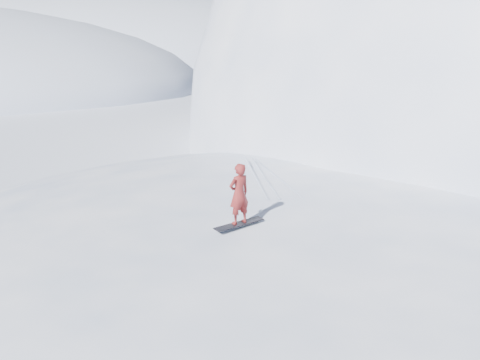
# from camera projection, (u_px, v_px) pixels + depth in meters

# --- Properties ---
(ground) EXTENTS (400.00, 400.00, 0.00)m
(ground) POSITION_uv_depth(u_px,v_px,m) (330.00, 295.00, 14.87)
(ground) COLOR white
(ground) RESTS_ON ground
(near_ridge) EXTENTS (36.00, 28.00, 4.80)m
(near_ridge) POSITION_uv_depth(u_px,v_px,m) (344.00, 253.00, 17.71)
(near_ridge) COLOR white
(near_ridge) RESTS_ON ground
(peak_shoulder) EXTENTS (28.00, 24.00, 18.00)m
(peak_shoulder) POSITION_uv_depth(u_px,v_px,m) (426.00, 151.00, 33.71)
(peak_shoulder) COLOR white
(peak_shoulder) RESTS_ON ground
(far_ridge_c) EXTENTS (140.00, 90.00, 36.00)m
(far_ridge_c) POSITION_uv_depth(u_px,v_px,m) (109.00, 69.00, 121.12)
(far_ridge_c) COLOR white
(far_ridge_c) RESTS_ON ground
(wind_bumps) EXTENTS (16.00, 14.40, 1.00)m
(wind_bumps) POSITION_uv_depth(u_px,v_px,m) (305.00, 264.00, 16.91)
(wind_bumps) COLOR white
(wind_bumps) RESTS_ON ground
(snowboard) EXTENTS (1.53, 1.27, 0.03)m
(snowboard) POSITION_uv_depth(u_px,v_px,m) (239.00, 224.00, 14.21)
(snowboard) COLOR black
(snowboard) RESTS_ON near_ridge
(snowboarder) EXTENTS (0.82, 0.77, 1.88)m
(snowboarder) POSITION_uv_depth(u_px,v_px,m) (239.00, 194.00, 13.94)
(snowboarder) COLOR maroon
(snowboarder) RESTS_ON snowboard
(board_tracks) EXTENTS (2.23, 5.94, 0.04)m
(board_tracks) POSITION_uv_depth(u_px,v_px,m) (265.00, 175.00, 19.26)
(board_tracks) COLOR silver
(board_tracks) RESTS_ON ground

